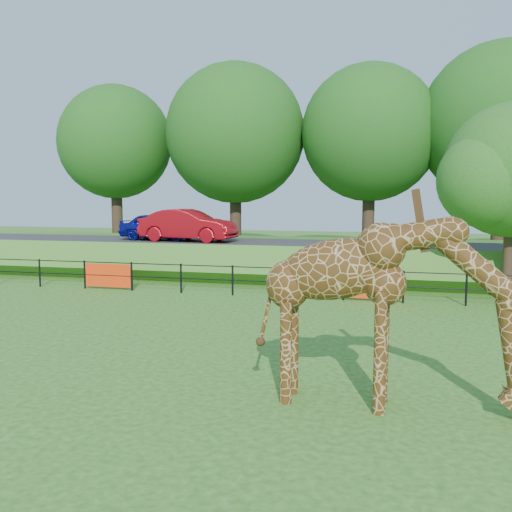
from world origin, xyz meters
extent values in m
plane|color=#295C17|center=(0.00, 0.00, 0.00)|extent=(90.00, 90.00, 0.00)
cube|color=#295C17|center=(0.00, 15.50, 0.65)|extent=(40.00, 9.00, 1.30)
cube|color=#29282B|center=(0.00, 14.00, 1.36)|extent=(40.00, 5.00, 0.12)
imported|color=#121897|center=(-7.66, 14.33, 2.08)|extent=(3.95, 1.72, 1.32)
imported|color=red|center=(-5.99, 13.91, 2.18)|extent=(4.77, 2.06, 1.53)
imported|color=black|center=(0.67, 9.31, 0.76)|extent=(0.56, 0.37, 1.52)
cylinder|color=black|center=(7.50, 9.60, 1.60)|extent=(0.36, 0.36, 3.20)
sphere|color=#1D5C19|center=(7.50, 9.60, 4.46)|extent=(4.60, 4.60, 4.60)
sphere|color=#1D5C19|center=(6.58, 8.91, 4.12)|extent=(3.22, 3.22, 3.22)
cylinder|color=black|center=(-14.00, 22.00, 2.50)|extent=(0.70, 0.70, 5.00)
sphere|color=#165115|center=(-14.00, 22.00, 6.98)|extent=(7.20, 7.20, 7.20)
cylinder|color=black|center=(-6.00, 22.00, 2.50)|extent=(0.70, 0.70, 5.00)
sphere|color=#165115|center=(-6.00, 22.00, 7.31)|extent=(8.40, 8.40, 8.40)
cylinder|color=black|center=(2.00, 22.00, 2.50)|extent=(0.70, 0.70, 5.00)
sphere|color=#165115|center=(2.00, 22.00, 7.14)|extent=(7.80, 7.80, 7.80)
cylinder|color=black|center=(9.00, 22.00, 2.50)|extent=(0.70, 0.70, 5.00)
sphere|color=#165115|center=(9.00, 22.00, 7.42)|extent=(8.80, 8.80, 8.80)
camera|label=1|loc=(3.89, -11.58, 3.64)|focal=40.00mm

